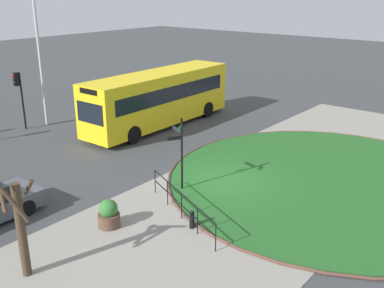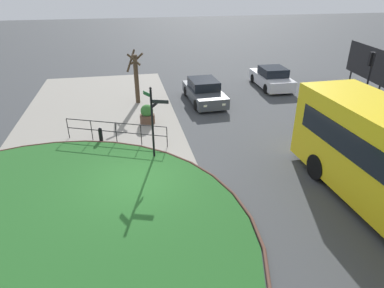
{
  "view_description": "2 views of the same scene",
  "coord_description": "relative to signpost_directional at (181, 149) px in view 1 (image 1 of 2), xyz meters",
  "views": [
    {
      "loc": [
        -14.76,
        -10.37,
        8.08
      ],
      "look_at": [
        0.69,
        2.29,
        1.1
      ],
      "focal_mm": 41.98,
      "sensor_mm": 36.0,
      "label": 1
    },
    {
      "loc": [
        11.07,
        -0.09,
        7.0
      ],
      "look_at": [
        -0.03,
        2.17,
        1.37
      ],
      "focal_mm": 31.27,
      "sensor_mm": 36.0,
      "label": 2
    }
  ],
  "objects": [
    {
      "name": "grass_kerb_ring",
      "position": [
        4.81,
        -4.47,
        -1.8
      ],
      "size": [
        14.28,
        14.28,
        0.11
      ],
      "primitive_type": "torus",
      "color": "brown",
      "rests_on": "ground"
    },
    {
      "name": "grass_island",
      "position": [
        4.81,
        -4.47,
        -1.81
      ],
      "size": [
        13.97,
        13.97,
        0.1
      ],
      "primitive_type": "cylinder",
      "color": "#235B23",
      "rests_on": "ground"
    },
    {
      "name": "street_tree_bare",
      "position": [
        -7.38,
        -0.32,
        -0.16
      ],
      "size": [
        1.08,
        1.12,
        3.21
      ],
      "color": "#423323",
      "rests_on": "ground"
    },
    {
      "name": "signpost_directional",
      "position": [
        0.0,
        0.0,
        0.0
      ],
      "size": [
        0.79,
        0.95,
        3.18
      ],
      "color": "black",
      "rests_on": "ground"
    },
    {
      "name": "lamppost_tall",
      "position": [
        2.0,
        12.73,
        2.34
      ],
      "size": [
        0.32,
        0.32,
        7.82
      ],
      "color": "#B7B7BC",
      "rests_on": "ground"
    },
    {
      "name": "bollard_foreground",
      "position": [
        -2.14,
        -2.36,
        -1.5
      ],
      "size": [
        0.18,
        0.18,
        0.7
      ],
      "color": "black",
      "rests_on": "ground"
    },
    {
      "name": "traffic_light_far",
      "position": [
        0.54,
        12.98,
        0.67
      ],
      "size": [
        0.49,
        0.3,
        3.43
      ],
      "rotation": [
        0.0,
        0.0,
        2.98
      ],
      "color": "black",
      "rests_on": "ground"
    },
    {
      "name": "planter_near_signpost",
      "position": [
        -3.92,
        -0.0,
        -1.38
      ],
      "size": [
        0.79,
        0.79,
        1.05
      ],
      "color": "brown",
      "rests_on": "ground"
    },
    {
      "name": "ground",
      "position": [
        1.76,
        -0.89,
        -1.86
      ],
      "size": [
        120.0,
        120.0,
        0.0
      ],
      "primitive_type": "plane",
      "color": "#3D3F42"
    },
    {
      "name": "sidewalk_paving",
      "position": [
        1.76,
        -2.61,
        -1.85
      ],
      "size": [
        32.0,
        8.56,
        0.02
      ],
      "primitive_type": "cube",
      "color": "gray",
      "rests_on": "ground"
    },
    {
      "name": "bus_yellow",
      "position": [
        6.3,
        7.14,
        -0.09
      ],
      "size": [
        10.71,
        2.71,
        3.29
      ],
      "rotation": [
        0.0,
        0.0,
        3.16
      ],
      "color": "yellow",
      "rests_on": "ground"
    },
    {
      "name": "railing_grass_edge",
      "position": [
        -1.84,
        -1.62,
        -1.19
      ],
      "size": [
        1.98,
        4.59,
        1.03
      ],
      "rotation": [
        0.0,
        0.0,
        4.31
      ],
      "color": "black",
      "rests_on": "ground"
    }
  ]
}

